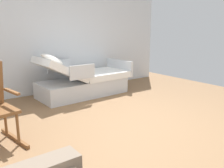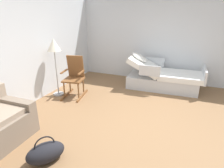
% 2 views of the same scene
% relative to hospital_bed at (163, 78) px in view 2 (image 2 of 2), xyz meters
% --- Properties ---
extents(ground_plane, '(6.77, 6.77, 0.00)m').
position_rel_hospital_bed_xyz_m(ground_plane, '(-2.06, 0.09, -0.30)').
color(ground_plane, olive).
extents(back_wall, '(5.62, 0.10, 2.70)m').
position_rel_hospital_bed_xyz_m(back_wall, '(-2.06, 2.83, 1.05)').
color(back_wall, silver).
rests_on(back_wall, ground).
extents(side_wall, '(0.10, 5.59, 2.70)m').
position_rel_hospital_bed_xyz_m(side_wall, '(0.69, 0.09, 1.05)').
color(side_wall, silver).
rests_on(side_wall, ground).
extents(hospital_bed, '(1.08, 2.12, 1.03)m').
position_rel_hospital_bed_xyz_m(hospital_bed, '(0.00, 0.00, 0.00)').
color(hospital_bed, silver).
rests_on(hospital_bed, ground).
extents(rocking_chair, '(0.83, 0.60, 1.05)m').
position_rel_hospital_bed_xyz_m(rocking_chair, '(-1.39, 2.06, 0.20)').
color(rocking_chair, brown).
rests_on(rocking_chair, ground).
extents(floor_lamp, '(0.34, 0.34, 1.48)m').
position_rel_hospital_bed_xyz_m(floor_lamp, '(-1.54, 2.49, 0.93)').
color(floor_lamp, '#B2B5BA').
rests_on(floor_lamp, ground).
extents(duffel_bag, '(0.64, 0.58, 0.43)m').
position_rel_hospital_bed_xyz_m(duffel_bag, '(-3.67, 1.12, -0.15)').
color(duffel_bag, black).
rests_on(duffel_bag, ground).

